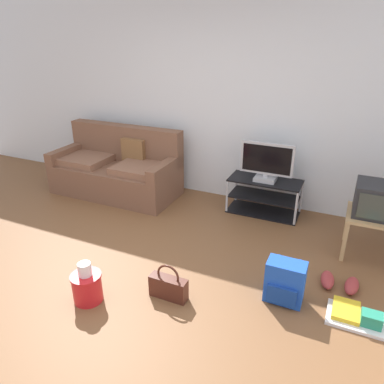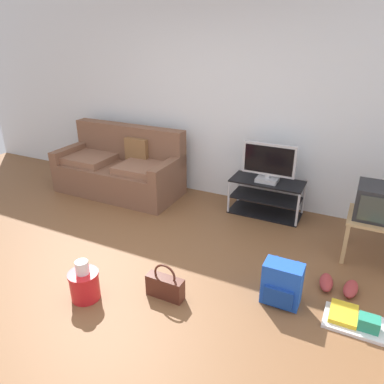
% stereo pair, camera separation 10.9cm
% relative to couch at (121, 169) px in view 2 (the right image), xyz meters
% --- Properties ---
extents(ground_plane, '(9.00, 9.80, 0.02)m').
position_rel_couch_xyz_m(ground_plane, '(1.29, -1.88, -0.36)').
color(ground_plane, brown).
extents(wall_back, '(9.00, 0.10, 2.70)m').
position_rel_couch_xyz_m(wall_back, '(1.29, 0.57, 1.00)').
color(wall_back, silver).
rests_on(wall_back, ground_plane).
extents(couch, '(1.82, 0.84, 0.95)m').
position_rel_couch_xyz_m(couch, '(0.00, 0.00, 0.00)').
color(couch, brown).
rests_on(couch, ground_plane).
extents(tv_stand, '(0.92, 0.42, 0.46)m').
position_rel_couch_xyz_m(tv_stand, '(2.14, 0.22, -0.11)').
color(tv_stand, black).
rests_on(tv_stand, ground_plane).
extents(flat_tv, '(0.67, 0.22, 0.49)m').
position_rel_couch_xyz_m(flat_tv, '(2.14, 0.20, 0.36)').
color(flat_tv, '#B2B2B7').
rests_on(flat_tv, tv_stand).
extents(side_table, '(0.52, 0.52, 0.48)m').
position_rel_couch_xyz_m(side_table, '(3.40, -0.30, 0.05)').
color(side_table, tan).
rests_on(side_table, ground_plane).
extents(crt_tv, '(0.43, 0.42, 0.33)m').
position_rel_couch_xyz_m(crt_tv, '(3.40, -0.29, 0.30)').
color(crt_tv, '#232326').
rests_on(crt_tv, side_table).
extents(backpack, '(0.33, 0.27, 0.39)m').
position_rel_couch_xyz_m(backpack, '(2.74, -1.40, -0.16)').
color(backpack, blue).
rests_on(backpack, ground_plane).
extents(handbag, '(0.35, 0.11, 0.35)m').
position_rel_couch_xyz_m(handbag, '(1.79, -1.80, -0.23)').
color(handbag, '#4C2319').
rests_on(handbag, ground_plane).
extents(cleaning_bucket, '(0.27, 0.27, 0.39)m').
position_rel_couch_xyz_m(cleaning_bucket, '(1.15, -2.13, -0.19)').
color(cleaning_bucket, red).
rests_on(cleaning_bucket, ground_plane).
extents(sneakers_pair, '(0.36, 0.29, 0.09)m').
position_rel_couch_xyz_m(sneakers_pair, '(3.18, -1.00, -0.30)').
color(sneakers_pair, '#993333').
rests_on(sneakers_pair, ground_plane).
extents(floor_tray, '(0.50, 0.33, 0.14)m').
position_rel_couch_xyz_m(floor_tray, '(3.36, -1.41, -0.31)').
color(floor_tray, silver).
rests_on(floor_tray, ground_plane).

